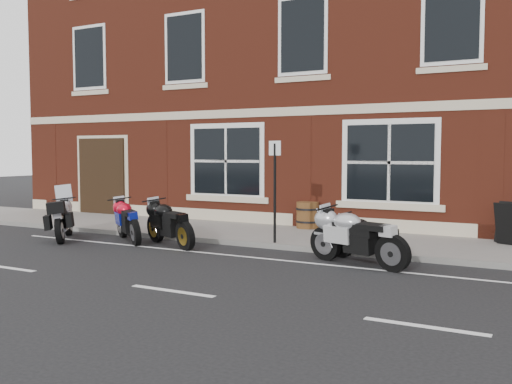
# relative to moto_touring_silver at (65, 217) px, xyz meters

# --- Properties ---
(ground) EXTENTS (80.00, 80.00, 0.00)m
(ground) POSITION_rel_moto_touring_silver_xyz_m (5.76, -0.20, -0.56)
(ground) COLOR black
(ground) RESTS_ON ground
(sidewalk) EXTENTS (30.00, 3.00, 0.12)m
(sidewalk) POSITION_rel_moto_touring_silver_xyz_m (5.76, 2.80, -0.50)
(sidewalk) COLOR slate
(sidewalk) RESTS_ON ground
(kerb) EXTENTS (30.00, 0.16, 0.12)m
(kerb) POSITION_rel_moto_touring_silver_xyz_m (5.76, 1.22, -0.50)
(kerb) COLOR slate
(kerb) RESTS_ON ground
(pub_building) EXTENTS (24.00, 12.00, 12.00)m
(pub_building) POSITION_rel_moto_touring_silver_xyz_m (5.76, 10.30, 5.44)
(pub_building) COLOR maroon
(pub_building) RESTS_ON ground
(moto_touring_silver) EXTENTS (1.41, 1.72, 1.38)m
(moto_touring_silver) POSITION_rel_moto_touring_silver_xyz_m (0.00, 0.00, 0.00)
(moto_touring_silver) COLOR black
(moto_touring_silver) RESTS_ON ground
(moto_sport_red) EXTENTS (1.80, 1.39, 0.97)m
(moto_sport_red) POSITION_rel_moto_touring_silver_xyz_m (1.67, 0.51, -0.01)
(moto_sport_red) COLOR black
(moto_sport_red) RESTS_ON ground
(moto_sport_black) EXTENTS (2.05, 1.11, 1.00)m
(moto_sport_black) POSITION_rel_moto_touring_silver_xyz_m (3.02, 0.42, 0.01)
(moto_sport_black) COLOR black
(moto_sport_black) RESTS_ON ground
(moto_sport_silver) EXTENTS (2.25, 0.85, 1.04)m
(moto_sport_silver) POSITION_rel_moto_touring_silver_xyz_m (7.71, 0.25, 0.04)
(moto_sport_silver) COLOR black
(moto_sport_silver) RESTS_ON ground
(moto_naked_black) EXTENTS (1.88, 0.81, 0.88)m
(moto_naked_black) POSITION_rel_moto_touring_silver_xyz_m (7.77, 0.71, -0.05)
(moto_naked_black) COLOR black
(moto_naked_black) RESTS_ON ground
(a_board_sign) EXTENTS (0.70, 0.59, 0.98)m
(a_board_sign) POSITION_rel_moto_touring_silver_xyz_m (10.22, 3.64, 0.05)
(a_board_sign) COLOR black
(a_board_sign) RESTS_ON sidewalk
(barrel_planter) EXTENTS (0.66, 0.66, 0.73)m
(barrel_planter) POSITION_rel_moto_touring_silver_xyz_m (5.03, 4.10, -0.07)
(barrel_planter) COLOR #4C2A14
(barrel_planter) RESTS_ON sidewalk
(parking_sign) EXTENTS (0.34, 0.09, 2.39)m
(parking_sign) POSITION_rel_moto_touring_silver_xyz_m (5.36, 1.35, 0.94)
(parking_sign) COLOR black
(parking_sign) RESTS_ON sidewalk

